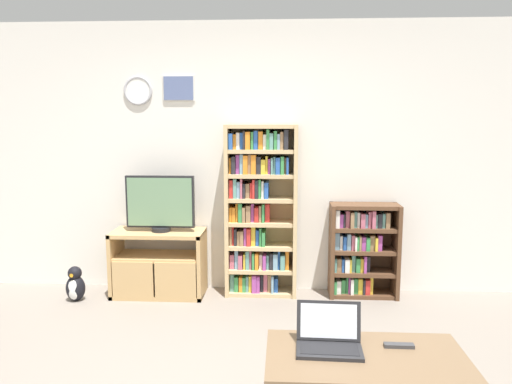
# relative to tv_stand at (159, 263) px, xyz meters

# --- Properties ---
(wall_back) EXTENTS (5.98, 0.09, 2.60)m
(wall_back) POSITION_rel_tv_stand_xyz_m (0.78, 0.28, 0.99)
(wall_back) COLOR silver
(wall_back) RESTS_ON ground_plane
(tv_stand) EXTENTS (0.87, 0.42, 0.63)m
(tv_stand) POSITION_rel_tv_stand_xyz_m (0.00, 0.00, 0.00)
(tv_stand) COLOR tan
(tv_stand) RESTS_ON ground_plane
(television) EXTENTS (0.65, 0.18, 0.53)m
(television) POSITION_rel_tv_stand_xyz_m (0.03, 0.00, 0.58)
(television) COLOR black
(television) RESTS_ON tv_stand
(bookshelf_tall) EXTENTS (0.68, 0.29, 1.63)m
(bookshelf_tall) POSITION_rel_tv_stand_xyz_m (0.95, 0.10, 0.51)
(bookshelf_tall) COLOR tan
(bookshelf_tall) RESTS_ON ground_plane
(bookshelf_short) EXTENTS (0.64, 0.29, 0.89)m
(bookshelf_short) POSITION_rel_tv_stand_xyz_m (1.93, 0.11, 0.14)
(bookshelf_short) COLOR brown
(bookshelf_short) RESTS_ON ground_plane
(coffee_table) EXTENTS (1.05, 0.59, 0.46)m
(coffee_table) POSITION_rel_tv_stand_xyz_m (1.63, -2.08, 0.10)
(coffee_table) COLOR brown
(coffee_table) RESTS_ON ground_plane
(laptop) EXTENTS (0.36, 0.26, 0.23)m
(laptop) POSITION_rel_tv_stand_xyz_m (1.44, -2.01, 0.20)
(laptop) COLOR #232326
(laptop) RESTS_ON coffee_table
(remote_near_laptop) EXTENTS (0.16, 0.05, 0.02)m
(remote_near_laptop) POSITION_rel_tv_stand_xyz_m (1.82, -1.98, 0.16)
(remote_near_laptop) COLOR #38383A
(remote_near_laptop) RESTS_ON coffee_table
(penguin_figurine) EXTENTS (0.18, 0.16, 0.33)m
(penguin_figurine) POSITION_rel_tv_stand_xyz_m (-0.74, -0.21, -0.16)
(penguin_figurine) COLOR black
(penguin_figurine) RESTS_ON ground_plane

